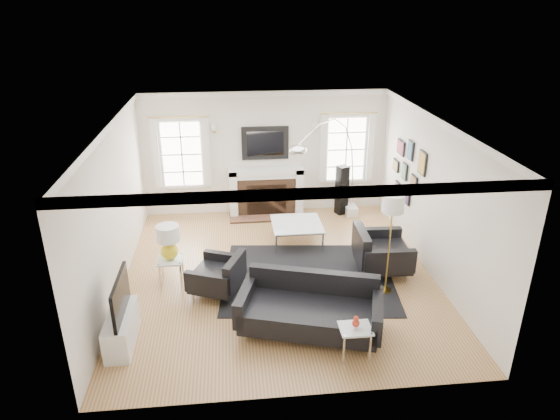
{
  "coord_description": "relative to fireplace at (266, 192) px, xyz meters",
  "views": [
    {
      "loc": [
        -0.79,
        -7.83,
        4.66
      ],
      "look_at": [
        0.06,
        0.3,
        1.15
      ],
      "focal_mm": 32.0,
      "sensor_mm": 36.0,
      "label": 1
    }
  ],
  "objects": [
    {
      "name": "tv_unit",
      "position": [
        -2.44,
        -4.49,
        -0.21
      ],
      "size": [
        0.35,
        1.0,
        1.09
      ],
      "color": "white",
      "rests_on": "floor"
    },
    {
      "name": "armchair_right",
      "position": [
        1.82,
        -2.86,
        -0.15
      ],
      "size": [
        0.97,
        1.07,
        0.7
      ],
      "color": "black",
      "rests_on": "floor"
    },
    {
      "name": "right_wall",
      "position": [
        2.75,
        -2.79,
        0.86
      ],
      "size": [
        0.04,
        6.0,
        2.8
      ],
      "primitive_type": "cube",
      "color": "silver",
      "rests_on": "floor"
    },
    {
      "name": "coffee_table",
      "position": [
        0.49,
        -1.55,
        -0.13
      ],
      "size": [
        1.0,
        1.0,
        0.44
      ],
      "color": "silver",
      "rests_on": "floor"
    },
    {
      "name": "gourd_lamp",
      "position": [
        -1.89,
        -2.87,
        0.3
      ],
      "size": [
        0.39,
        0.39,
        0.63
      ],
      "color": "yellow",
      "rests_on": "side_table_left"
    },
    {
      "name": "sofa",
      "position": [
        0.31,
        -4.45,
        -0.17
      ],
      "size": [
        2.29,
        1.52,
        0.69
      ],
      "color": "black",
      "rests_on": "floor"
    },
    {
      "name": "gallery_wall",
      "position": [
        2.72,
        -1.5,
        0.99
      ],
      "size": [
        0.04,
        1.73,
        1.29
      ],
      "color": "black",
      "rests_on": "right_wall"
    },
    {
      "name": "left_wall",
      "position": [
        -2.75,
        -2.79,
        0.86
      ],
      "size": [
        0.04,
        6.0,
        2.8
      ],
      "primitive_type": "cube",
      "color": "silver",
      "rests_on": "floor"
    },
    {
      "name": "armchair_left",
      "position": [
        -1.05,
        -3.27,
        -0.21
      ],
      "size": [
        1.04,
        1.1,
        0.59
      ],
      "color": "black",
      "rests_on": "floor"
    },
    {
      "name": "side_table_left",
      "position": [
        -1.89,
        -2.87,
        -0.16
      ],
      "size": [
        0.44,
        0.44,
        0.48
      ],
      "color": "silver",
      "rests_on": "floor"
    },
    {
      "name": "stick_floor_lamp",
      "position": [
        1.76,
        -3.52,
        1.0
      ],
      "size": [
        0.36,
        0.36,
        1.78
      ],
      "color": "gold",
      "rests_on": "floor"
    },
    {
      "name": "mantel_mirror",
      "position": [
        0.0,
        0.16,
        1.11
      ],
      "size": [
        1.05,
        0.07,
        0.75
      ],
      "color": "black",
      "rests_on": "back_wall"
    },
    {
      "name": "nesting_table",
      "position": [
        0.82,
        -5.12,
        -0.16
      ],
      "size": [
        0.44,
        0.37,
        0.49
      ],
      "color": "silver",
      "rests_on": "floor"
    },
    {
      "name": "arc_floor_lamp",
      "position": [
        1.22,
        -0.84,
        0.79
      ],
      "size": [
        1.74,
        1.61,
        2.47
      ],
      "color": "white",
      "rests_on": "floor"
    },
    {
      "name": "orange_vase",
      "position": [
        0.82,
        -5.12,
        0.04
      ],
      "size": [
        0.11,
        0.11,
        0.17
      ],
      "color": "red",
      "rests_on": "nesting_table"
    },
    {
      "name": "floor",
      "position": [
        0.0,
        -2.79,
        -0.54
      ],
      "size": [
        6.0,
        6.0,
        0.0
      ],
      "primitive_type": "plane",
      "color": "#95613E",
      "rests_on": "ground"
    },
    {
      "name": "front_wall",
      "position": [
        0.0,
        -5.79,
        0.86
      ],
      "size": [
        5.5,
        0.04,
        2.8
      ],
      "primitive_type": "cube",
      "color": "silver",
      "rests_on": "floor"
    },
    {
      "name": "area_rug",
      "position": [
        0.52,
        -2.94,
        -0.54
      ],
      "size": [
        3.24,
        2.79,
        0.01
      ],
      "primitive_type": "cube",
      "rotation": [
        0.0,
        0.0,
        -0.1
      ],
      "color": "black",
      "rests_on": "floor"
    },
    {
      "name": "crown_molding",
      "position": [
        0.0,
        -2.79,
        2.2
      ],
      "size": [
        5.5,
        6.0,
        0.12
      ],
      "primitive_type": "cube",
      "color": "white",
      "rests_on": "back_wall"
    },
    {
      "name": "fireplace",
      "position": [
        0.0,
        0.0,
        0.0
      ],
      "size": [
        1.7,
        0.69,
        1.11
      ],
      "color": "white",
      "rests_on": "floor"
    },
    {
      "name": "back_wall",
      "position": [
        0.0,
        0.21,
        0.86
      ],
      "size": [
        5.5,
        0.04,
        2.8
      ],
      "primitive_type": "cube",
      "color": "silver",
      "rests_on": "floor"
    },
    {
      "name": "window_right",
      "position": [
        1.85,
        0.16,
        0.92
      ],
      "size": [
        1.24,
        0.15,
        1.62
      ],
      "color": "white",
      "rests_on": "back_wall"
    },
    {
      "name": "window_left",
      "position": [
        -1.85,
        0.16,
        0.92
      ],
      "size": [
        1.24,
        0.15,
        1.62
      ],
      "color": "white",
      "rests_on": "back_wall"
    },
    {
      "name": "speaker_tower",
      "position": [
        1.73,
        -0.14,
        0.03
      ],
      "size": [
        0.3,
        0.3,
        1.15
      ],
      "primitive_type": "cube",
      "rotation": [
        0.0,
        0.0,
        0.4
      ],
      "color": "black",
      "rests_on": "floor"
    },
    {
      "name": "ceiling",
      "position": [
        0.0,
        -2.79,
        2.26
      ],
      "size": [
        5.5,
        6.0,
        0.02
      ],
      "primitive_type": "cube",
      "color": "white",
      "rests_on": "back_wall"
    }
  ]
}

